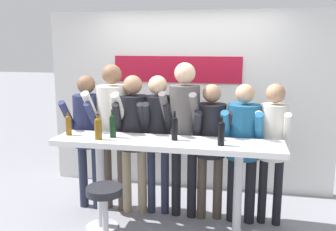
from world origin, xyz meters
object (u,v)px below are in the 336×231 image
object	(u,v)px
person_right	(211,137)
person_rightmost	(273,138)
bar_stool	(105,212)
person_left	(113,122)
person_far_right	(243,139)
wine_bottle_0	(175,127)
wine_bottle_3	(113,125)
person_center_right	(184,123)
wine_bottle_2	(68,124)
wine_bottle_4	(221,132)
person_far_left	(87,127)
person_center	(158,129)
tasting_table	(167,157)
wine_bottle_1	(98,127)
person_center_left	(134,129)

from	to	relation	value
person_right	person_rightmost	bearing A→B (deg)	-9.36
bar_stool	person_left	xyz separation A→B (m)	(-0.29, 1.07, 0.64)
person_far_right	wine_bottle_0	size ratio (longest dim) A/B	5.20
person_far_right	wine_bottle_3	xyz separation A→B (m)	(-1.37, -0.45, 0.20)
person_center_right	wine_bottle_2	bearing A→B (deg)	-154.85
wine_bottle_3	wine_bottle_4	size ratio (longest dim) A/B	1.01
person_far_right	wine_bottle_2	world-z (taller)	person_far_right
wine_bottle_2	person_far_left	bearing A→B (deg)	88.32
person_far_left	person_left	size ratio (longest dim) A/B	0.93
bar_stool	person_far_left	xyz separation A→B (m)	(-0.61, 1.04, 0.56)
person_center	wine_bottle_4	bearing A→B (deg)	-39.44
wine_bottle_4	person_center_right	bearing A→B (deg)	129.95
tasting_table	wine_bottle_1	bearing A→B (deg)	-171.66
tasting_table	person_rightmost	xyz separation A→B (m)	(1.10, 0.48, 0.14)
wine_bottle_1	wine_bottle_2	xyz separation A→B (m)	(-0.39, 0.11, -0.01)
person_rightmost	wine_bottle_1	size ratio (longest dim) A/B	5.87
tasting_table	wine_bottle_2	bearing A→B (deg)	179.46
person_center_right	person_far_left	bearing A→B (deg)	-175.85
wine_bottle_0	person_center_left	bearing A→B (deg)	143.55
wine_bottle_2	wine_bottle_3	xyz separation A→B (m)	(0.51, 0.00, 0.01)
tasting_table	person_right	distance (m)	0.64
person_center_left	person_center	world-z (taller)	person_center_left
bar_stool	person_far_right	distance (m)	1.70
wine_bottle_0	person_center	bearing A→B (deg)	122.02
person_left	person_rightmost	distance (m)	1.87
person_center_left	person_center_right	bearing A→B (deg)	-9.79
person_far_left	person_center_right	world-z (taller)	person_center_right
person_center_left	person_right	xyz separation A→B (m)	(0.91, 0.02, -0.06)
person_left	wine_bottle_0	distance (m)	0.97
person_center_left	wine_bottle_1	size ratio (longest dim) A/B	6.10
person_left	wine_bottle_3	xyz separation A→B (m)	(0.18, -0.49, 0.08)
person_right	wine_bottle_1	bearing A→B (deg)	-162.23
bar_stool	wine_bottle_2	bearing A→B (deg)	137.07
wine_bottle_0	person_left	bearing A→B (deg)	150.90
bar_stool	wine_bottle_1	distance (m)	0.88
wine_bottle_0	wine_bottle_4	distance (m)	0.50
person_center_right	person_right	bearing A→B (deg)	5.77
wine_bottle_1	wine_bottle_2	size ratio (longest dim) A/B	1.03
person_center	wine_bottle_1	xyz separation A→B (m)	(-0.50, -0.59, 0.12)
person_center_left	wine_bottle_3	xyz separation A→B (m)	(-0.10, -0.44, 0.15)
person_center_right	wine_bottle_4	size ratio (longest dim) A/B	6.18
person_rightmost	person_center_left	bearing A→B (deg)	-172.60
person_far_right	person_rightmost	distance (m)	0.32
person_left	wine_bottle_0	size ratio (longest dim) A/B	5.82
person_center_left	wine_bottle_2	world-z (taller)	person_center_left
wine_bottle_3	wine_bottle_4	distance (m)	1.16
bar_stool	wine_bottle_0	world-z (taller)	wine_bottle_0
tasting_table	wine_bottle_4	bearing A→B (deg)	-7.73
person_center	wine_bottle_0	xyz separation A→B (m)	(0.29, -0.46, 0.14)
wine_bottle_1	wine_bottle_2	distance (m)	0.41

